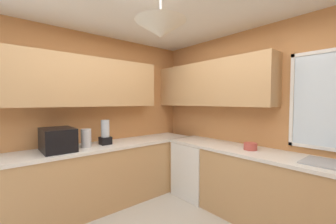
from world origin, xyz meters
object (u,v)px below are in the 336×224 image
object	(u,v)px
kettle	(86,138)
microwave	(58,140)
dishwasher	(197,169)
bowl	(250,146)
blender_appliance	(105,133)

from	to	relation	value
kettle	microwave	bearing A→B (deg)	-93.30
dishwasher	microwave	size ratio (longest dim) A/B	1.77
microwave	bowl	distance (m)	2.47
blender_appliance	dishwasher	bearing A→B (deg)	62.40
kettle	blender_appliance	size ratio (longest dim) A/B	0.70
microwave	kettle	distance (m)	0.35
dishwasher	blender_appliance	bearing A→B (deg)	-117.60
bowl	kettle	bearing A→B (deg)	-134.19
kettle	bowl	bearing A→B (deg)	45.81
microwave	blender_appliance	xyz separation A→B (m)	(0.00, 0.63, 0.02)
dishwasher	bowl	xyz separation A→B (m)	(0.89, 0.03, 0.51)
kettle	bowl	size ratio (longest dim) A/B	1.51
blender_appliance	kettle	bearing A→B (deg)	-85.96
bowl	dishwasher	bearing A→B (deg)	-178.07
microwave	kettle	xyz separation A→B (m)	(0.02, 0.35, -0.02)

